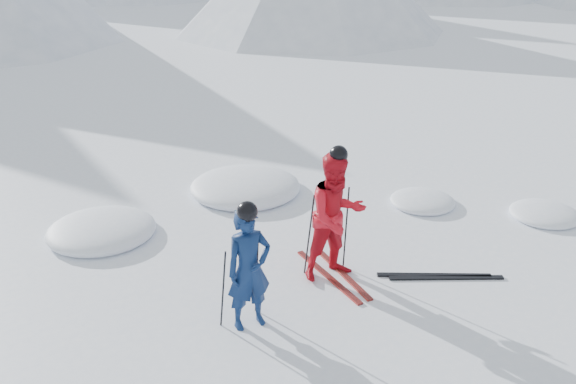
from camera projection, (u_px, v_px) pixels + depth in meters
ground at (379, 245)px, 10.01m from camera, size 160.00×160.00×0.00m
skier_blue at (249, 269)px, 7.68m from camera, size 0.63×0.43×1.65m
skier_red at (336, 217)px, 8.76m from camera, size 1.01×0.82×1.94m
pole_blue_left at (223, 289)px, 7.75m from camera, size 0.11×0.08×1.10m
pole_blue_right at (257, 274)px, 8.10m from camera, size 0.11×0.07×1.10m
pole_red_left at (309, 235)px, 8.94m from camera, size 0.13×0.10×1.29m
pole_red_right at (346, 228)px, 9.15m from camera, size 0.13×0.09×1.29m
ski_worn_left at (328, 276)px, 9.08m from camera, size 0.19×1.70×0.03m
ski_worn_right at (341, 272)px, 9.19m from camera, size 0.31×1.70×0.03m
ski_loose_a at (434, 275)px, 9.10m from camera, size 1.47×1.00×0.03m
ski_loose_b at (446, 278)px, 9.03m from camera, size 1.50×0.95×0.03m
snow_lumps at (249, 207)px, 11.40m from camera, size 8.52×5.59×0.48m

